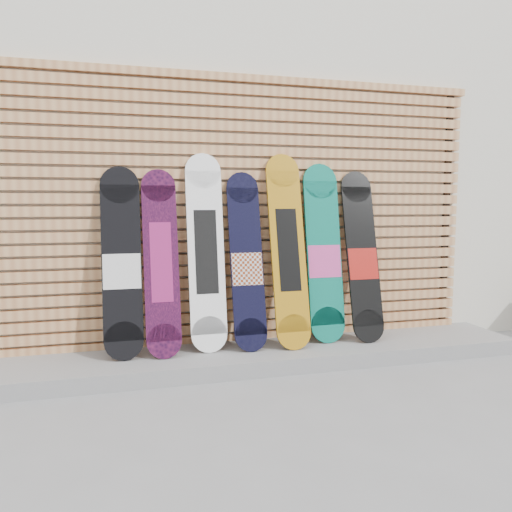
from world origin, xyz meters
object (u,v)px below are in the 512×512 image
object	(u,v)px
snowboard_4	(288,250)
snowboard_0	(122,263)
snowboard_2	(206,252)
snowboard_3	(247,261)
snowboard_5	(324,254)
snowboard_6	(362,257)
snowboard_1	(161,262)

from	to	relation	value
snowboard_4	snowboard_0	bearing A→B (deg)	178.52
snowboard_2	snowboard_3	world-z (taller)	snowboard_2
snowboard_4	snowboard_5	xyz separation A→B (m)	(0.33, 0.05, -0.05)
snowboard_0	snowboard_3	distance (m)	0.96
snowboard_4	snowboard_5	world-z (taller)	snowboard_4
snowboard_4	snowboard_6	xyz separation A→B (m)	(0.67, 0.01, -0.08)
snowboard_1	snowboard_3	world-z (taller)	snowboard_1
snowboard_1	snowboard_5	bearing A→B (deg)	1.54
snowboard_0	snowboard_1	size ratio (longest dim) A/B	1.01
snowboard_2	snowboard_3	size ratio (longest dim) A/B	1.10
snowboard_2	snowboard_4	size ratio (longest dim) A/B	0.99
snowboard_2	snowboard_6	xyz separation A→B (m)	(1.32, -0.04, -0.07)
snowboard_0	snowboard_5	world-z (taller)	snowboard_5
snowboard_4	snowboard_1	bearing A→B (deg)	178.94
snowboard_0	snowboard_2	distance (m)	0.64
snowboard_0	snowboard_1	distance (m)	0.29
snowboard_0	snowboard_5	bearing A→B (deg)	0.75
snowboard_0	snowboard_6	distance (m)	1.96
snowboard_0	snowboard_6	size ratio (longest dim) A/B	1.00
snowboard_3	snowboard_6	size ratio (longest dim) A/B	0.98
snowboard_1	snowboard_4	distance (m)	1.01
snowboard_3	snowboard_5	size ratio (longest dim) A/B	0.95
snowboard_2	snowboard_3	distance (m)	0.33
snowboard_1	snowboard_5	size ratio (longest dim) A/B	0.95
snowboard_2	snowboard_5	xyz separation A→B (m)	(0.99, 0.00, -0.04)
snowboard_2	snowboard_3	bearing A→B (deg)	-6.31
snowboard_0	snowboard_6	bearing A→B (deg)	-0.62
snowboard_0	snowboard_3	size ratio (longest dim) A/B	1.02
snowboard_3	snowboard_6	distance (m)	1.00
snowboard_1	snowboard_5	world-z (taller)	snowboard_5
snowboard_5	snowboard_6	bearing A→B (deg)	-7.30
snowboard_0	snowboard_5	xyz separation A→B (m)	(1.63, 0.02, 0.03)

